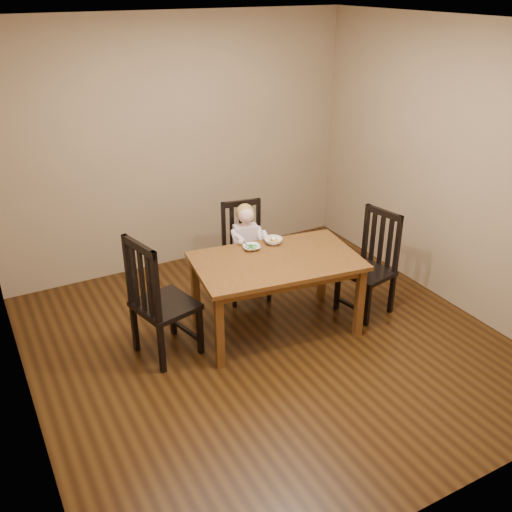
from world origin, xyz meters
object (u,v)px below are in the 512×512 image
dining_table (276,268)px  chair_right (370,265)px  chair_child (245,252)px  toddler (246,242)px  bowl_veg (273,241)px  chair_left (159,301)px  bowl_peas (252,247)px

dining_table → chair_right: size_ratio=1.53×
chair_child → chair_right: bearing=147.4°
dining_table → toddler: toddler is taller
bowl_veg → chair_child: bearing=100.6°
dining_table → chair_left: chair_left is taller
toddler → chair_right: bearing=149.4°
chair_right → bowl_peas: 1.18m
chair_right → bowl_peas: size_ratio=6.48×
dining_table → chair_right: (0.98, -0.13, -0.15)m
chair_child → bowl_peas: size_ratio=6.24×
chair_child → bowl_veg: (0.08, -0.43, 0.28)m
chair_child → toddler: (-0.01, -0.05, 0.14)m
dining_table → chair_left: size_ratio=1.39×
chair_child → bowl_peas: chair_child is taller
dining_table → toddler: (0.05, 0.68, -0.04)m
chair_left → chair_right: (2.05, -0.25, -0.05)m
toddler → bowl_veg: 0.42m
dining_table → toddler: 0.68m
dining_table → bowl_veg: bearing=65.1°
toddler → bowl_veg: toddler is taller
bowl_peas → chair_right: bearing=-21.0°
chair_child → bowl_veg: bearing=111.1°
chair_right → toddler: bearing=37.4°
chair_left → bowl_peas: bearing=86.1°
bowl_peas → bowl_veg: bearing=3.5°
dining_table → bowl_veg: (0.14, 0.30, 0.11)m
chair_child → chair_left: bearing=38.7°
bowl_veg → toddler: bearing=103.2°
chair_child → bowl_peas: bearing=80.7°
toddler → bowl_peas: bearing=79.6°
bowl_peas → chair_left: bearing=-170.4°
dining_table → chair_child: (0.06, 0.73, -0.17)m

